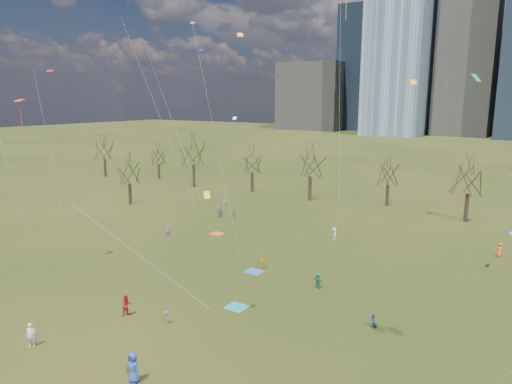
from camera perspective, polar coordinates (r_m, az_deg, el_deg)
The scene contains 20 objects.
ground at distance 40.57m, azimuth -9.27°, elevation -12.66°, with size 500.00×500.00×0.00m, color black.
downtown_skyline at distance 240.78m, azimuth 26.53°, elevation 15.72°, with size 212.50×78.00×118.00m.
bare_tree_row at distance 70.15m, azimuth 10.97°, elevation 2.79°, with size 113.04×29.80×9.50m.
blanket_teal at distance 38.07m, azimuth -2.46°, elevation -14.18°, with size 1.60×1.50×0.03m, color teal.
blanket_navy at distance 45.17m, azimuth -0.24°, elevation -9.90°, with size 1.60×1.50×0.03m, color blue.
blanket_crimson at distance 57.44m, azimuth -4.89°, elevation -5.21°, with size 1.60×1.50×0.03m, color #C24A26.
person_0 at distance 29.77m, azimuth -15.10°, elevation -20.43°, with size 0.93×0.61×1.91m, color #2542A4.
person_1 at distance 35.81m, azimuth -26.30°, elevation -15.72°, with size 0.61×0.40×1.68m, color silver.
person_2 at distance 37.69m, azimuth -15.85°, elevation -13.46°, with size 0.85×0.66×1.74m, color #A91824.
person_3 at distance 36.00m, azimuth -11.15°, elevation -15.11°, with size 0.66×0.38×1.02m, color #5F5E63.
person_4 at distance 45.51m, azimuth 0.73°, elevation -8.70°, with size 0.92×0.38×1.57m, color yellow.
person_5 at distance 41.60m, azimuth 7.76°, elevation -10.94°, with size 1.29×0.41×1.39m, color #1C8050.
person_7 at distance 57.04m, azimuth -10.97°, elevation -4.71°, with size 0.56×0.37×1.54m, color #8154A9.
person_8 at distance 35.73m, azimuth 14.37°, elevation -15.38°, with size 0.55×0.43×1.13m, color #245B9F.
person_9 at distance 55.30m, azimuth 9.74°, elevation -5.19°, with size 1.00×0.57×1.54m, color silver.
person_11 at distance 64.75m, azimuth -4.50°, elevation -2.56°, with size 1.49×0.47×1.61m, color slate.
person_12 at distance 55.43m, azimuth 28.17°, elevation -6.38°, with size 0.76×0.50×1.56m, color orange.
person_13 at distance 64.51m, azimuth -2.70°, elevation -2.61°, with size 0.57×0.37×1.55m, color #1A7861.
person_14 at distance 71.65m, azimuth -3.92°, elevation -1.17°, with size 0.79×0.61×1.62m, color silver.
kites_airborne at distance 45.91m, azimuth 5.61°, elevation 7.68°, with size 58.31×43.34×33.72m.
Camera 1 is at (24.81, -27.53, 16.51)m, focal length 32.00 mm.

